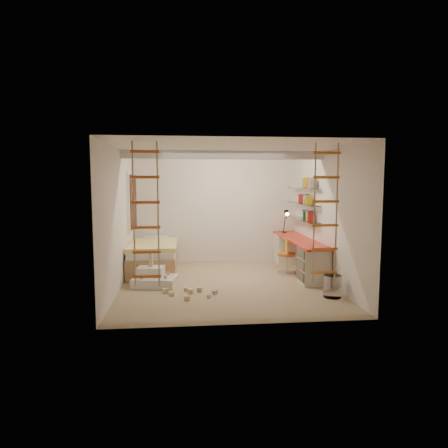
{
  "coord_description": "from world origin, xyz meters",
  "views": [
    {
      "loc": [
        -0.79,
        -7.63,
        2.0
      ],
      "look_at": [
        0.0,
        0.3,
        1.15
      ],
      "focal_mm": 32.0,
      "sensor_mm": 36.0,
      "label": 1
    }
  ],
  "objects": [
    {
      "name": "rope_ladder_right",
      "position": [
        1.35,
        -1.75,
        1.52
      ],
      "size": [
        0.41,
        0.04,
        2.13
      ],
      "primitive_type": null,
      "color": "orange",
      "rests_on": "ceiling"
    },
    {
      "name": "play_platform",
      "position": [
        -1.39,
        0.01,
        0.14
      ],
      "size": [
        0.9,
        0.76,
        0.36
      ],
      "color": "silver",
      "rests_on": "floor"
    },
    {
      "name": "swivel_chair",
      "position": [
        1.4,
        0.7,
        0.27
      ],
      "size": [
        0.49,
        0.49,
        0.74
      ],
      "color": "#BF6224",
      "rests_on": "floor"
    },
    {
      "name": "toy_blocks",
      "position": [
        -0.94,
        -0.41,
        0.17
      ],
      "size": [
        1.42,
        1.23,
        0.63
      ],
      "color": "#CCB284",
      "rests_on": "floor"
    },
    {
      "name": "books",
      "position": [
        1.87,
        1.13,
        1.62
      ],
      "size": [
        0.14,
        0.58,
        0.92
      ],
      "color": "red",
      "rests_on": "shelves"
    },
    {
      "name": "task_lamp",
      "position": [
        1.67,
        1.82,
        1.14
      ],
      "size": [
        0.14,
        0.36,
        0.57
      ],
      "color": "black",
      "rests_on": "desk"
    },
    {
      "name": "shelves",
      "position": [
        1.87,
        1.13,
        1.5
      ],
      "size": [
        0.25,
        1.8,
        0.71
      ],
      "color": "white",
      "rests_on": "wall_right"
    },
    {
      "name": "desk",
      "position": [
        1.72,
        0.86,
        0.4
      ],
      "size": [
        0.56,
        2.8,
        0.75
      ],
      "color": "red",
      "rests_on": "floor"
    },
    {
      "name": "floor",
      "position": [
        0.0,
        0.0,
        0.0
      ],
      "size": [
        4.5,
        4.5,
        0.0
      ],
      "primitive_type": "plane",
      "color": "#9C8664",
      "rests_on": "ground"
    },
    {
      "name": "window_blind",
      "position": [
        -1.93,
        1.5,
        1.55
      ],
      "size": [
        0.02,
        1.0,
        1.2
      ],
      "primitive_type": "cube",
      "color": "#4C2D1E",
      "rests_on": "window_frame"
    },
    {
      "name": "waste_bin",
      "position": [
        1.75,
        -1.09,
        0.19
      ],
      "size": [
        0.31,
        0.31,
        0.39
      ],
      "primitive_type": "cylinder",
      "color": "white",
      "rests_on": "floor"
    },
    {
      "name": "rope_ladder_left",
      "position": [
        -1.35,
        -1.75,
        1.52
      ],
      "size": [
        0.41,
        0.04,
        2.13
      ],
      "primitive_type": null,
      "color": "#BF4720",
      "rests_on": "ceiling"
    },
    {
      "name": "ceiling_beam",
      "position": [
        0.0,
        0.3,
        2.52
      ],
      "size": [
        4.0,
        0.18,
        0.16
      ],
      "primitive_type": "cube",
      "color": "white",
      "rests_on": "ceiling"
    },
    {
      "name": "bed",
      "position": [
        -1.48,
        1.23,
        0.33
      ],
      "size": [
        1.02,
        2.0,
        0.69
      ],
      "color": "#AD7F51",
      "rests_on": "floor"
    },
    {
      "name": "window_frame",
      "position": [
        -1.97,
        1.5,
        1.55
      ],
      "size": [
        0.06,
        1.15,
        1.35
      ],
      "primitive_type": "cube",
      "color": "white",
      "rests_on": "wall_left"
    }
  ]
}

